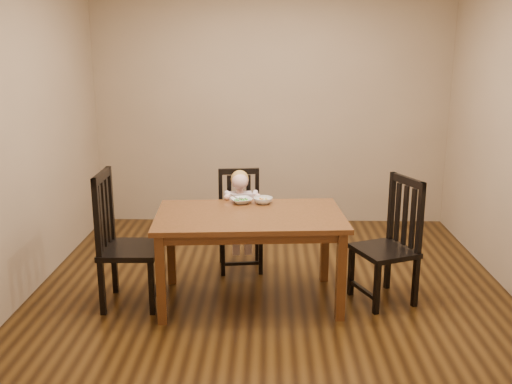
{
  "coord_description": "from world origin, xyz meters",
  "views": [
    {
      "loc": [
        -0.02,
        -4.47,
        2.02
      ],
      "look_at": [
        -0.13,
        0.25,
        0.8
      ],
      "focal_mm": 40.0,
      "sensor_mm": 36.0,
      "label": 1
    }
  ],
  "objects_px": {
    "chair_child": "(240,222)",
    "bowl_peas": "(241,201)",
    "dining_table": "(250,224)",
    "chair_left": "(123,242)",
    "bowl_veg": "(263,200)",
    "chair_right": "(390,243)",
    "toddler": "(240,210)"
  },
  "relations": [
    {
      "from": "chair_child",
      "to": "bowl_peas",
      "type": "xyz_separation_m",
      "value": [
        0.03,
        -0.42,
        0.32
      ]
    },
    {
      "from": "chair_child",
      "to": "bowl_peas",
      "type": "height_order",
      "value": "chair_child"
    },
    {
      "from": "dining_table",
      "to": "chair_left",
      "type": "height_order",
      "value": "chair_left"
    },
    {
      "from": "bowl_peas",
      "to": "bowl_veg",
      "type": "height_order",
      "value": "bowl_veg"
    },
    {
      "from": "toddler",
      "to": "dining_table",
      "type": "bearing_deg",
      "value": 92.07
    },
    {
      "from": "chair_left",
      "to": "chair_right",
      "type": "xyz_separation_m",
      "value": [
        2.11,
        0.12,
        -0.03
      ]
    },
    {
      "from": "dining_table",
      "to": "toddler",
      "type": "xyz_separation_m",
      "value": [
        -0.11,
        0.69,
        -0.09
      ]
    },
    {
      "from": "chair_child",
      "to": "chair_right",
      "type": "relative_size",
      "value": 0.9
    },
    {
      "from": "chair_left",
      "to": "bowl_veg",
      "type": "height_order",
      "value": "chair_left"
    },
    {
      "from": "chair_left",
      "to": "bowl_veg",
      "type": "bearing_deg",
      "value": 108.18
    },
    {
      "from": "chair_child",
      "to": "chair_left",
      "type": "bearing_deg",
      "value": 35.63
    },
    {
      "from": "dining_table",
      "to": "bowl_veg",
      "type": "bearing_deg",
      "value": 71.96
    },
    {
      "from": "bowl_veg",
      "to": "chair_child",
      "type": "bearing_deg",
      "value": 117.21
    },
    {
      "from": "dining_table",
      "to": "bowl_veg",
      "type": "distance_m",
      "value": 0.34
    },
    {
      "from": "dining_table",
      "to": "chair_right",
      "type": "bearing_deg",
      "value": 2.12
    },
    {
      "from": "toddler",
      "to": "bowl_peas",
      "type": "bearing_deg",
      "value": 87.3
    },
    {
      "from": "chair_child",
      "to": "bowl_peas",
      "type": "distance_m",
      "value": 0.53
    },
    {
      "from": "chair_left",
      "to": "dining_table",
      "type": "bearing_deg",
      "value": 93.15
    },
    {
      "from": "chair_left",
      "to": "bowl_veg",
      "type": "relative_size",
      "value": 6.72
    },
    {
      "from": "chair_child",
      "to": "toddler",
      "type": "height_order",
      "value": "chair_child"
    },
    {
      "from": "toddler",
      "to": "bowl_veg",
      "type": "distance_m",
      "value": 0.47
    },
    {
      "from": "chair_right",
      "to": "toddler",
      "type": "bearing_deg",
      "value": 39.21
    },
    {
      "from": "chair_right",
      "to": "dining_table",
      "type": "bearing_deg",
      "value": 68.98
    },
    {
      "from": "chair_left",
      "to": "chair_right",
      "type": "bearing_deg",
      "value": 91.92
    },
    {
      "from": "toddler",
      "to": "chair_child",
      "type": "bearing_deg",
      "value": -90.0
    },
    {
      "from": "chair_child",
      "to": "bowl_peas",
      "type": "bearing_deg",
      "value": 87.59
    },
    {
      "from": "dining_table",
      "to": "bowl_veg",
      "type": "xyz_separation_m",
      "value": [
        0.1,
        0.31,
        0.11
      ]
    },
    {
      "from": "dining_table",
      "to": "chair_child",
      "type": "relative_size",
      "value": 1.67
    },
    {
      "from": "dining_table",
      "to": "chair_right",
      "type": "xyz_separation_m",
      "value": [
        1.12,
        0.04,
        -0.16
      ]
    },
    {
      "from": "dining_table",
      "to": "chair_child",
      "type": "distance_m",
      "value": 0.77
    },
    {
      "from": "bowl_veg",
      "to": "chair_left",
      "type": "bearing_deg",
      "value": -160.53
    },
    {
      "from": "chair_left",
      "to": "toddler",
      "type": "xyz_separation_m",
      "value": [
        0.88,
        0.76,
        0.05
      ]
    }
  ]
}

